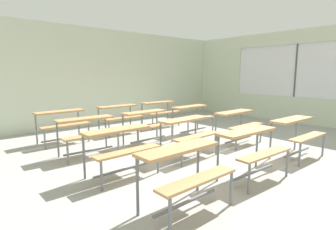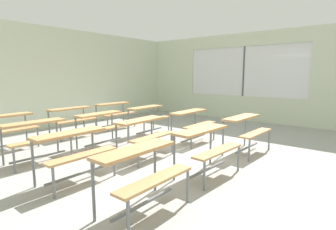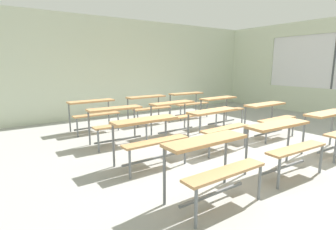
% 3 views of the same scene
% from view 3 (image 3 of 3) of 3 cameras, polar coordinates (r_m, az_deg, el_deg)
% --- Properties ---
extents(ground, '(10.00, 9.00, 0.05)m').
position_cam_3_polar(ground, '(5.29, 13.76, -7.28)').
color(ground, '#9E9E99').
extents(wall_back, '(10.00, 0.12, 3.00)m').
position_cam_3_polar(wall_back, '(8.68, -8.84, 10.16)').
color(wall_back, beige).
rests_on(wall_back, ground).
extents(desk_bench_r0c0, '(1.10, 0.60, 0.74)m').
position_cam_3_polar(desk_bench_r0c0, '(3.10, 9.61, -8.75)').
color(desk_bench_r0c0, tan).
rests_on(desk_bench_r0c0, ground).
extents(desk_bench_r0c1, '(1.13, 0.64, 0.74)m').
position_cam_3_polar(desk_bench_r0c1, '(4.20, 23.95, -4.31)').
color(desk_bench_r0c1, tan).
rests_on(desk_bench_r0c1, ground).
extents(desk_bench_r0c2, '(1.12, 0.62, 0.74)m').
position_cam_3_polar(desk_bench_r0c2, '(5.60, 32.36, -1.45)').
color(desk_bench_r0c2, tan).
rests_on(desk_bench_r0c2, ground).
extents(desk_bench_r1c0, '(1.11, 0.60, 0.74)m').
position_cam_3_polar(desk_bench_r1c0, '(4.17, -4.19, -3.48)').
color(desk_bench_r1c0, tan).
rests_on(desk_bench_r1c0, ground).
extents(desk_bench_r1c1, '(1.13, 0.64, 0.74)m').
position_cam_3_polar(desk_bench_r1c1, '(5.06, 10.57, -1.07)').
color(desk_bench_r1c1, tan).
rests_on(desk_bench_r1c1, ground).
extents(desk_bench_r1c2, '(1.10, 0.60, 0.74)m').
position_cam_3_polar(desk_bench_r1c2, '(6.22, 21.15, 0.60)').
color(desk_bench_r1c2, tan).
rests_on(desk_bench_r1c2, ground).
extents(desk_bench_r2c0, '(1.12, 0.63, 0.74)m').
position_cam_3_polar(desk_bench_r2c0, '(5.35, -11.02, -0.43)').
color(desk_bench_r2c0, tan).
rests_on(desk_bench_r2c0, ground).
extents(desk_bench_r2c1, '(1.12, 0.63, 0.74)m').
position_cam_3_polar(desk_bench_r2c1, '(6.02, 1.60, 1.03)').
color(desk_bench_r2c1, tan).
rests_on(desk_bench_r2c1, ground).
extents(desk_bench_r2c2, '(1.12, 0.63, 0.74)m').
position_cam_3_polar(desk_bench_r2c2, '(7.04, 11.54, 2.26)').
color(desk_bench_r2c2, tan).
rests_on(desk_bench_r2c2, ground).
extents(desk_bench_r3c0, '(1.12, 0.62, 0.74)m').
position_cam_3_polar(desk_bench_r3c0, '(6.56, -15.96, 1.42)').
color(desk_bench_r3c0, tan).
rests_on(desk_bench_r3c0, ground).
extents(desk_bench_r3c1, '(1.11, 0.60, 0.74)m').
position_cam_3_polar(desk_bench_r3c1, '(7.21, -4.32, 2.64)').
color(desk_bench_r3c1, tan).
rests_on(desk_bench_r3c1, ground).
extents(desk_bench_r3c2, '(1.12, 0.63, 0.74)m').
position_cam_3_polar(desk_bench_r3c2, '(8.04, 4.45, 3.50)').
color(desk_bench_r3c2, tan).
rests_on(desk_bench_r3c2, ground).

